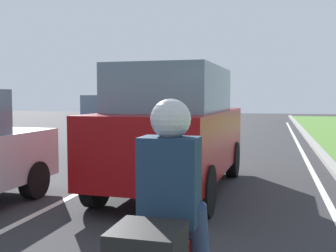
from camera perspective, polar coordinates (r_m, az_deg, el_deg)
name	(u,v)px	position (r m, az deg, el deg)	size (l,w,h in m)	color
ground_plane	(180,154)	(12.37, 1.76, -3.94)	(60.00, 60.00, 0.00)	#2D2D30
lane_line_center	(158,153)	(12.54, -1.37, -3.82)	(0.12, 32.00, 0.01)	silver
lane_line_right_edge	(305,159)	(12.11, 18.68, -4.33)	(0.12, 32.00, 0.01)	silver
curb_right	(324,157)	(12.14, 21.04, -4.09)	(0.24, 48.00, 0.12)	#9E9B93
car_suv_ahead	(175,128)	(7.54, 0.94, -0.27)	(2.11, 4.57, 2.28)	maroon
car_hatchback_far	(116,123)	(13.33, -7.22, 0.43)	(1.82, 3.75, 1.78)	navy
rider_person	(171,178)	(2.84, 0.37, -7.31)	(0.50, 0.40, 1.16)	#192D47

